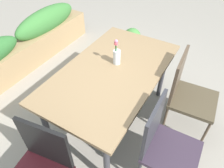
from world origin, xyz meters
TOP-DOWN VIEW (x-y plane):
  - ground_plane at (0.00, 0.00)m, footprint 12.00×12.00m
  - dining_table at (-0.00, -0.00)m, footprint 1.62×0.94m
  - chair_near_left at (-0.37, -0.75)m, footprint 0.46×0.46m
  - chair_near_right at (0.36, -0.74)m, footprint 0.51×0.51m
  - flower_vase at (0.13, 0.02)m, footprint 0.08×0.08m
  - planter_box at (0.20, 1.76)m, footprint 2.86×0.36m
  - potted_plant at (1.45, 0.46)m, footprint 0.30×0.30m

SIDE VIEW (x-z plane):
  - ground_plane at x=0.00m, z-range 0.00..0.00m
  - potted_plant at x=1.45m, z-range 0.01..0.47m
  - planter_box at x=0.20m, z-range -0.02..0.73m
  - chair_near_left at x=-0.37m, z-range 0.06..1.01m
  - chair_near_right at x=0.36m, z-range 0.05..1.02m
  - dining_table at x=0.00m, z-range 0.32..1.11m
  - flower_vase at x=0.13m, z-range 0.76..1.05m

